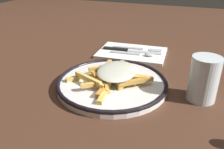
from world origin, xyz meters
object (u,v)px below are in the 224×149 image
object	(u,v)px
plate	(112,83)
knife	(127,50)
napkin	(132,53)
spoon	(140,54)
water_glass	(204,79)
fries_heap	(113,74)
fork	(137,49)

from	to	relation	value
plate	knife	bearing A→B (deg)	-170.96
napkin	spoon	distance (m)	0.04
water_glass	knife	bearing A→B (deg)	-130.91
fries_heap	fork	size ratio (longest dim) A/B	1.25
napkin	water_glass	xyz separation A→B (m)	(0.23, 0.24, 0.05)
napkin	knife	world-z (taller)	knife
spoon	water_glass	distance (m)	0.29
knife	spoon	distance (m)	0.06
fork	fries_heap	bearing A→B (deg)	2.00
spoon	fries_heap	bearing A→B (deg)	-3.40
fork	knife	bearing A→B (deg)	-44.68
fork	spoon	world-z (taller)	spoon
napkin	fork	distance (m)	0.03
napkin	fork	bearing A→B (deg)	157.58
knife	spoon	xyz separation A→B (m)	(0.02, 0.05, 0.00)
spoon	water_glass	xyz separation A→B (m)	(0.20, 0.21, 0.04)
plate	fork	world-z (taller)	plate
fries_heap	knife	distance (m)	0.25
plate	water_glass	distance (m)	0.23
plate	knife	distance (m)	0.25
knife	spoon	size ratio (longest dim) A/B	1.38
knife	plate	bearing A→B (deg)	9.04
fork	water_glass	bearing A→B (deg)	41.77
napkin	fork	size ratio (longest dim) A/B	1.32
fork	spoon	bearing A→B (deg)	22.71
fries_heap	water_glass	world-z (taller)	water_glass
napkin	knife	size ratio (longest dim) A/B	1.11
fries_heap	spoon	size ratio (longest dim) A/B	1.44
plate	knife	world-z (taller)	plate
fries_heap	knife	xyz separation A→B (m)	(-0.24, -0.04, -0.02)
napkin	knife	bearing A→B (deg)	-84.27
napkin	fork	world-z (taller)	fork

